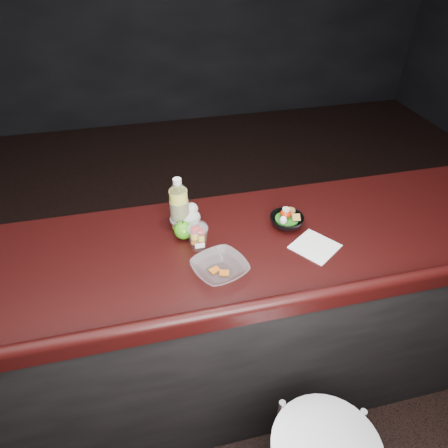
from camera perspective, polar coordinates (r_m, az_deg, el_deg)
The scene contains 10 objects.
ground at distance 2.27m, azimuth -1.21°, elevation -28.68°, with size 8.00×8.00×0.00m, color black.
room_shell at distance 0.94m, azimuth -2.77°, elevation 22.62°, with size 8.00×8.00×8.00m.
counter at distance 1.97m, azimuth -3.33°, elevation -14.78°, with size 4.06×0.71×1.02m.
lemonade_bottle at distance 1.66m, azimuth -6.40°, elevation 2.33°, with size 0.08×0.08×0.24m.
fruit_cup at distance 1.57m, azimuth -3.77°, elevation -1.60°, with size 0.09×0.09×0.12m.
green_apple at distance 1.64m, azimuth -5.80°, elevation -0.87°, with size 0.08×0.08×0.08m.
plastic_bag at distance 1.70m, azimuth -5.45°, elevation 1.02°, with size 0.13×0.11×0.10m.
snack_bowl at distance 1.73m, azimuth 8.92°, elevation 0.58°, with size 0.16×0.16×0.08m.
takeout_bowl at distance 1.48m, azimuth -0.61°, elevation -6.37°, with size 0.25×0.25×0.05m.
paper_napkin at distance 1.65m, azimuth 12.86°, elevation -3.15°, with size 0.16×0.16×0.00m, color white.
Camera 1 is at (-0.17, -0.89, 2.08)m, focal length 32.00 mm.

